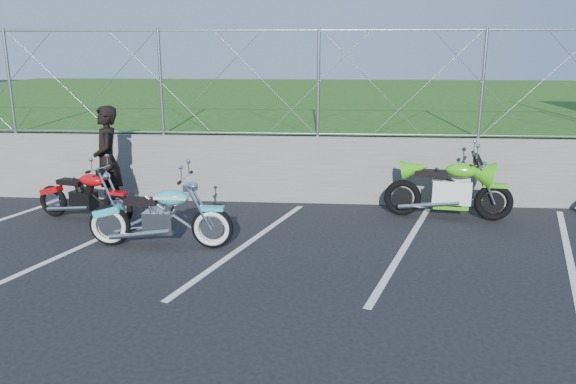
# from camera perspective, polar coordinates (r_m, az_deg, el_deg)

# --- Properties ---
(ground) EXTENTS (90.00, 90.00, 0.00)m
(ground) POSITION_cam_1_polar(r_m,az_deg,el_deg) (7.82, -5.15, -7.67)
(ground) COLOR black
(ground) RESTS_ON ground
(retaining_wall) EXTENTS (30.00, 0.22, 1.30)m
(retaining_wall) POSITION_cam_1_polar(r_m,az_deg,el_deg) (10.96, -2.26, 2.38)
(retaining_wall) COLOR #62625D
(retaining_wall) RESTS_ON ground
(grass_field) EXTENTS (30.00, 20.00, 1.30)m
(grass_field) POSITION_cam_1_polar(r_m,az_deg,el_deg) (20.81, 0.90, 8.12)
(grass_field) COLOR #244E14
(grass_field) RESTS_ON ground
(chain_link_fence) EXTENTS (28.00, 0.03, 2.00)m
(chain_link_fence) POSITION_cam_1_polar(r_m,az_deg,el_deg) (10.73, -2.34, 11.03)
(chain_link_fence) COLOR gray
(chain_link_fence) RESTS_ON retaining_wall
(parking_lines) EXTENTS (18.29, 4.31, 0.01)m
(parking_lines) POSITION_cam_1_polar(r_m,az_deg,el_deg) (8.66, 3.84, -5.40)
(parking_lines) COLOR silver
(parking_lines) RESTS_ON ground
(cruiser_turquoise) EXTENTS (2.22, 0.70, 1.10)m
(cruiser_turquoise) POSITION_cam_1_polar(r_m,az_deg,el_deg) (8.65, -12.67, -2.68)
(cruiser_turquoise) COLOR black
(cruiser_turquoise) RESTS_ON ground
(naked_orange) EXTENTS (1.90, 0.73, 0.97)m
(naked_orange) POSITION_cam_1_polar(r_m,az_deg,el_deg) (10.36, -19.86, -0.52)
(naked_orange) COLOR black
(naked_orange) RESTS_ON ground
(sportbike_green) EXTENTS (2.21, 0.79, 1.15)m
(sportbike_green) POSITION_cam_1_polar(r_m,az_deg,el_deg) (10.26, 16.11, 0.10)
(sportbike_green) COLOR black
(sportbike_green) RESTS_ON ground
(person_standing) EXTENTS (0.71, 0.84, 1.96)m
(person_standing) POSITION_cam_1_polar(r_m,az_deg,el_deg) (10.56, -17.88, 3.05)
(person_standing) COLOR black
(person_standing) RESTS_ON ground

